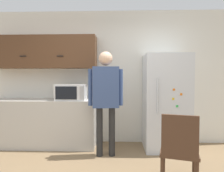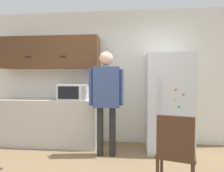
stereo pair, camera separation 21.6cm
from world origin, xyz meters
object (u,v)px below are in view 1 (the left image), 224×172
microwave (71,92)px  chair (179,148)px  person (106,92)px  refrigerator (166,102)px

microwave → chair: bearing=-40.2°
microwave → person: person is taller
microwave → refrigerator: bearing=-0.1°
person → refrigerator: 1.19m
person → microwave: bearing=143.9°
microwave → chair: size_ratio=0.61×
refrigerator → person: bearing=-160.5°
microwave → chair: 2.21m
microwave → refrigerator: refrigerator is taller
microwave → refrigerator: size_ratio=0.32×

